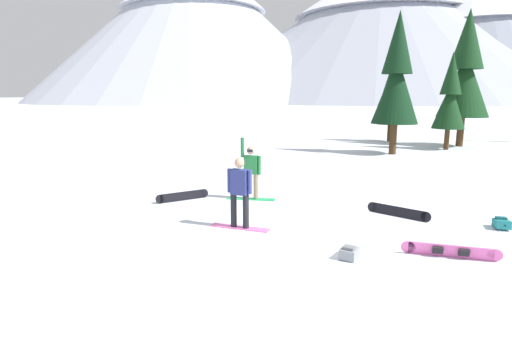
{
  "coord_description": "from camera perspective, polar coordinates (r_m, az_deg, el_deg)",
  "views": [
    {
      "loc": [
        1.42,
        -9.26,
        3.22
      ],
      "look_at": [
        -1.98,
        2.47,
        1.0
      ],
      "focal_mm": 29.34,
      "sensor_mm": 36.0,
      "label": 1
    }
  ],
  "objects": [
    {
      "name": "backpack_grey",
      "position": [
        8.69,
        12.65,
        -10.87
      ],
      "size": [
        0.43,
        0.55,
        0.27
      ],
      "color": "gray",
      "rests_on": "ground_plane"
    },
    {
      "name": "pine_tree_tall",
      "position": [
        24.01,
        18.63,
        11.93
      ],
      "size": [
        2.47,
        2.47,
        7.58
      ],
      "color": "#472D19",
      "rests_on": "ground_plane"
    },
    {
      "name": "pine_tree_short",
      "position": [
        30.42,
        17.96,
        9.38
      ],
      "size": [
        1.96,
        1.96,
        5.49
      ],
      "color": "#472D19",
      "rests_on": "ground_plane"
    },
    {
      "name": "snowboarder_midground",
      "position": [
        12.89,
        -0.72,
        -0.06
      ],
      "size": [
        1.53,
        0.45,
        1.93
      ],
      "color": "#19B259",
      "rests_on": "ground_plane"
    },
    {
      "name": "peak_central_summit",
      "position": [
        206.61,
        28.16,
        15.99
      ],
      "size": [
        105.98,
        105.98,
        53.37
      ],
      "color": "#8C93A3",
      "rests_on": "ground_plane"
    },
    {
      "name": "pine_tree_slender",
      "position": [
        27.17,
        24.95,
        9.07
      ],
      "size": [
        1.85,
        1.85,
        5.66
      ],
      "color": "#472D19",
      "rests_on": "ground_plane"
    },
    {
      "name": "pine_tree_leaning",
      "position": [
        29.37,
        26.65,
        11.85
      ],
      "size": [
        3.05,
        3.05,
        8.37
      ],
      "color": "#472D19",
      "rests_on": "ground_plane"
    },
    {
      "name": "loose_snowboard_near_right",
      "position": [
        9.35,
        24.98,
        -9.93
      ],
      "size": [
        1.88,
        0.16,
        0.28
      ],
      "color": "pink",
      "rests_on": "ground_plane"
    },
    {
      "name": "loose_snowboard_far_spare",
      "position": [
        11.87,
        18.81,
        -5.32
      ],
      "size": [
        1.62,
        0.84,
        0.27
      ],
      "color": "black",
      "rests_on": "ground_plane"
    },
    {
      "name": "backpack_teal",
      "position": [
        11.87,
        30.48,
        -6.22
      ],
      "size": [
        0.33,
        0.53,
        0.29
      ],
      "color": "#1E7A7F",
      "rests_on": "ground_plane"
    },
    {
      "name": "peak_north_spur",
      "position": [
        214.73,
        16.55,
        18.01
      ],
      "size": [
        177.9,
        177.9,
        64.19
      ],
      "color": "#9EA3B2",
      "rests_on": "ground_plane"
    },
    {
      "name": "ground_plane",
      "position": [
        9.9,
        7.14,
        -8.76
      ],
      "size": [
        800.0,
        800.0,
        0.0
      ],
      "primitive_type": "plane",
      "color": "silver"
    },
    {
      "name": "loose_snowboard_near_left",
      "position": [
        13.13,
        -9.99,
        -3.44
      ],
      "size": [
        1.21,
        1.32,
        0.27
      ],
      "color": "black",
      "rests_on": "ground_plane"
    },
    {
      "name": "peak_east_ridge",
      "position": [
        193.04,
        -8.53,
        19.13
      ],
      "size": [
        138.73,
        138.73,
        63.55
      ],
      "color": "#B2B7C6",
      "rests_on": "ground_plane"
    },
    {
      "name": "snowboarder_foreground",
      "position": [
        10.1,
        -2.25,
        -2.86
      ],
      "size": [
        1.52,
        0.38,
        1.74
      ],
      "color": "pink",
      "rests_on": "ground_plane"
    }
  ]
}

